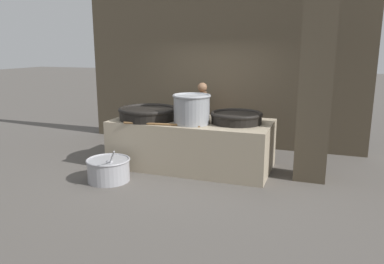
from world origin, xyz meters
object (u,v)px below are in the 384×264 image
at_px(giant_wok_near, 148,113).
at_px(cook, 202,114).
at_px(giant_wok_far, 236,117).
at_px(prep_bowl_vegetables, 109,169).
at_px(stock_pot, 192,109).

xyz_separation_m(giant_wok_near, cook, (0.63, 1.43, -0.22)).
relative_size(giant_wok_far, prep_bowl_vegetables, 1.15).
height_order(giant_wok_near, cook, cook).
relative_size(giant_wok_near, stock_pot, 1.64).
bearing_deg(prep_bowl_vegetables, giant_wok_far, 33.73).
bearing_deg(giant_wok_far, giant_wok_near, -173.04).
xyz_separation_m(stock_pot, cook, (-0.32, 1.56, -0.38)).
bearing_deg(giant_wok_near, prep_bowl_vegetables, -102.80).
xyz_separation_m(giant_wok_far, prep_bowl_vegetables, (-1.96, -1.31, -0.81)).
distance_m(giant_wok_near, cook, 1.58).
height_order(cook, prep_bowl_vegetables, cook).
bearing_deg(stock_pot, cook, 101.50).
height_order(giant_wok_near, giant_wok_far, giant_wok_near).
distance_m(giant_wok_far, stock_pot, 0.85).
relative_size(giant_wok_far, stock_pot, 1.38).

